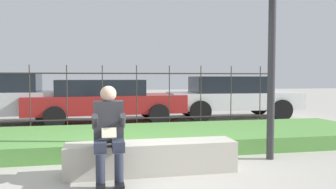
{
  "coord_description": "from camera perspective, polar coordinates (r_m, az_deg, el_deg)",
  "views": [
    {
      "loc": [
        -0.45,
        -4.51,
        1.35
      ],
      "look_at": [
        0.59,
        0.57,
        1.07
      ],
      "focal_mm": 35.0,
      "sensor_mm": 36.0,
      "label": 1
    }
  ],
  "objects": [
    {
      "name": "car_parked_right",
      "position": [
        10.92,
        10.89,
        -0.24
      ],
      "size": [
        4.27,
        2.03,
        1.37
      ],
      "rotation": [
        0.0,
        0.0,
        -0.05
      ],
      "color": "silver",
      "rests_on": "ground_plane"
    },
    {
      "name": "grass_berm",
      "position": [
        6.53,
        -7.51,
        -7.67
      ],
      "size": [
        10.26,
        2.38,
        0.27
      ],
      "color": "#569342",
      "rests_on": "ground_plane"
    },
    {
      "name": "person_seated_reader",
      "position": [
        4.28,
        -10.27,
        -6.11
      ],
      "size": [
        0.42,
        0.73,
        1.24
      ],
      "color": "black",
      "rests_on": "ground_plane"
    },
    {
      "name": "street_lamp",
      "position": [
        5.71,
        17.74,
        15.09
      ],
      "size": [
        0.28,
        0.28,
        4.18
      ],
      "color": "#2D2D30",
      "rests_on": "ground_plane"
    },
    {
      "name": "car_parked_left",
      "position": [
        10.39,
        -27.01,
        -0.47
      ],
      "size": [
        4.21,
        2.2,
        1.45
      ],
      "rotation": [
        0.0,
        0.0,
        0.06
      ],
      "color": "#B7B7BC",
      "rests_on": "ground_plane"
    },
    {
      "name": "car_parked_center",
      "position": [
        9.92,
        -10.96,
        -0.87
      ],
      "size": [
        4.64,
        2.03,
        1.27
      ],
      "rotation": [
        0.0,
        0.0,
        0.06
      ],
      "color": "maroon",
      "rests_on": "ground_plane"
    },
    {
      "name": "iron_fence",
      "position": [
        8.07,
        -8.39,
        -0.44
      ],
      "size": [
        8.26,
        0.03,
        1.64
      ],
      "color": "#332D28",
      "rests_on": "ground_plane"
    },
    {
      "name": "stone_bench",
      "position": [
        4.71,
        -2.85,
        -11.16
      ],
      "size": [
        2.38,
        0.49,
        0.44
      ],
      "color": "#B7B2A3",
      "rests_on": "ground_plane"
    },
    {
      "name": "ground_plane",
      "position": [
        4.73,
        -5.8,
        -13.54
      ],
      "size": [
        60.0,
        60.0,
        0.0
      ],
      "primitive_type": "plane",
      "color": "#A8A399"
    }
  ]
}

